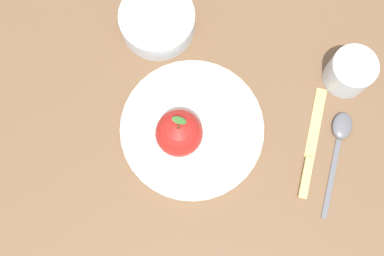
{
  "coord_description": "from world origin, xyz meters",
  "views": [
    {
      "loc": [
        -0.18,
        0.02,
        0.8
      ],
      "look_at": [
        -0.01,
        0.05,
        0.02
      ],
      "focal_mm": 43.84,
      "sensor_mm": 36.0,
      "label": 1
    }
  ],
  "objects_px": {
    "knife": "(310,152)",
    "cup": "(351,71)",
    "spoon": "(340,138)",
    "side_bowl": "(157,20)",
    "dinner_plate": "(192,129)",
    "apple": "(179,133)"
  },
  "relations": [
    {
      "from": "dinner_plate",
      "to": "knife",
      "type": "relative_size",
      "value": 1.24
    },
    {
      "from": "cup",
      "to": "apple",
      "type": "bearing_deg",
      "value": 120.44
    },
    {
      "from": "dinner_plate",
      "to": "spoon",
      "type": "height_order",
      "value": "dinner_plate"
    },
    {
      "from": "dinner_plate",
      "to": "cup",
      "type": "distance_m",
      "value": 0.29
    },
    {
      "from": "cup",
      "to": "spoon",
      "type": "xyz_separation_m",
      "value": [
        -0.11,
        -0.0,
        -0.03
      ]
    },
    {
      "from": "apple",
      "to": "cup",
      "type": "distance_m",
      "value": 0.31
    },
    {
      "from": "knife",
      "to": "spoon",
      "type": "distance_m",
      "value": 0.06
    },
    {
      "from": "apple",
      "to": "side_bowl",
      "type": "height_order",
      "value": "apple"
    },
    {
      "from": "apple",
      "to": "dinner_plate",
      "type": "bearing_deg",
      "value": -42.0
    },
    {
      "from": "dinner_plate",
      "to": "apple",
      "type": "height_order",
      "value": "apple"
    },
    {
      "from": "side_bowl",
      "to": "cup",
      "type": "relative_size",
      "value": 1.73
    },
    {
      "from": "dinner_plate",
      "to": "spoon",
      "type": "relative_size",
      "value": 1.31
    },
    {
      "from": "dinner_plate",
      "to": "side_bowl",
      "type": "xyz_separation_m",
      "value": [
        0.18,
        0.09,
        0.02
      ]
    },
    {
      "from": "side_bowl",
      "to": "cup",
      "type": "xyz_separation_m",
      "value": [
        -0.04,
        -0.34,
        0.01
      ]
    },
    {
      "from": "side_bowl",
      "to": "knife",
      "type": "distance_m",
      "value": 0.35
    },
    {
      "from": "cup",
      "to": "spoon",
      "type": "bearing_deg",
      "value": -179.4
    },
    {
      "from": "knife",
      "to": "cup",
      "type": "bearing_deg",
      "value": -17.51
    },
    {
      "from": "apple",
      "to": "cup",
      "type": "height_order",
      "value": "apple"
    },
    {
      "from": "knife",
      "to": "spoon",
      "type": "bearing_deg",
      "value": -54.99
    },
    {
      "from": "spoon",
      "to": "side_bowl",
      "type": "bearing_deg",
      "value": 65.78
    },
    {
      "from": "apple",
      "to": "cup",
      "type": "relative_size",
      "value": 1.18
    },
    {
      "from": "side_bowl",
      "to": "knife",
      "type": "relative_size",
      "value": 0.68
    }
  ]
}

